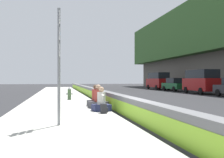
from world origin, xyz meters
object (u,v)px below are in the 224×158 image
at_px(route_sign_post, 59,57).
at_px(parked_car_fourth, 201,81).
at_px(fire_hydrant, 69,93).
at_px(seated_person_rear, 96,99).
at_px(parked_car_far, 158,81).
at_px(seated_person_foreground, 101,103).
at_px(backpack, 104,109).
at_px(parked_car_midline, 175,85).
at_px(seated_person_middle, 98,101).

bearing_deg(route_sign_post, parked_car_fourth, -40.55).
xyz_separation_m(fire_hydrant, parked_car_fourth, (7.24, -14.23, 0.77)).
bearing_deg(seated_person_rear, fire_hydrant, 14.33).
relative_size(seated_person_rear, parked_car_far, 0.22).
height_order(seated_person_foreground, parked_car_fourth, parked_car_fourth).
xyz_separation_m(seated_person_foreground, backpack, (-0.87, 0.04, -0.14)).
xyz_separation_m(route_sign_post, parked_car_fourth, (17.51, -14.98, -0.88)).
bearing_deg(parked_car_midline, backpack, 148.53).
xyz_separation_m(route_sign_post, seated_person_rear, (5.66, -1.93, -1.74)).
bearing_deg(parked_car_midline, parked_car_fourth, 179.72).
bearing_deg(route_sign_post, parked_car_midline, -31.97).
distance_m(seated_person_foreground, parked_car_fourth, 19.30).
bearing_deg(parked_car_far, route_sign_post, 153.34).
xyz_separation_m(seated_person_middle, parked_car_far, (24.89, -12.91, 0.85)).
xyz_separation_m(seated_person_middle, parked_car_midline, (19.40, -13.09, 0.36)).
bearing_deg(parked_car_far, seated_person_rear, 151.61).
height_order(seated_person_middle, parked_car_far, parked_car_far).
bearing_deg(route_sign_post, backpack, -36.04).
bearing_deg(fire_hydrant, seated_person_middle, -168.22).
xyz_separation_m(seated_person_rear, backpack, (-3.15, 0.10, -0.16)).
relative_size(fire_hydrant, parked_car_fourth, 0.17).
distance_m(seated_person_rear, parked_car_fourth, 17.65).
bearing_deg(seated_person_rear, parked_car_far, -28.39).
height_order(backpack, parked_car_far, parked_car_far).
xyz_separation_m(route_sign_post, fire_hydrant, (10.28, -0.75, -1.65)).
height_order(backpack, parked_car_midline, parked_car_midline).
xyz_separation_m(fire_hydrant, seated_person_middle, (-5.62, -1.17, -0.09)).
bearing_deg(seated_person_middle, route_sign_post, 157.58).
distance_m(route_sign_post, seated_person_middle, 5.33).
relative_size(seated_person_foreground, backpack, 2.70).
bearing_deg(parked_car_far, parked_car_midline, -178.09).
relative_size(seated_person_middle, parked_car_fourth, 0.22).
relative_size(seated_person_foreground, parked_car_midline, 0.24).
bearing_deg(seated_person_rear, seated_person_foreground, 178.47).
bearing_deg(parked_car_fourth, fire_hydrant, 116.95).
bearing_deg(seated_person_rear, seated_person_middle, 179.66).
bearing_deg(fire_hydrant, route_sign_post, 175.84).
height_order(seated_person_foreground, backpack, seated_person_foreground).
bearing_deg(seated_person_foreground, backpack, 177.53).
bearing_deg(parked_car_midline, seated_person_rear, 144.56).
distance_m(fire_hydrant, seated_person_foreground, 6.98).
bearing_deg(seated_person_foreground, route_sign_post, 151.13).
height_order(seated_person_foreground, seated_person_middle, seated_person_middle).
xyz_separation_m(seated_person_rear, parked_car_fourth, (11.85, -13.06, 0.86)).
distance_m(route_sign_post, parked_car_midline, 28.39).
bearing_deg(fire_hydrant, seated_person_rear, -165.67).
height_order(seated_person_rear, parked_car_midline, parked_car_midline).
bearing_deg(parked_car_midline, seated_person_foreground, 147.54).
bearing_deg(parked_car_midline, route_sign_post, 148.03).
bearing_deg(parked_car_midline, parked_car_far, 1.91).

